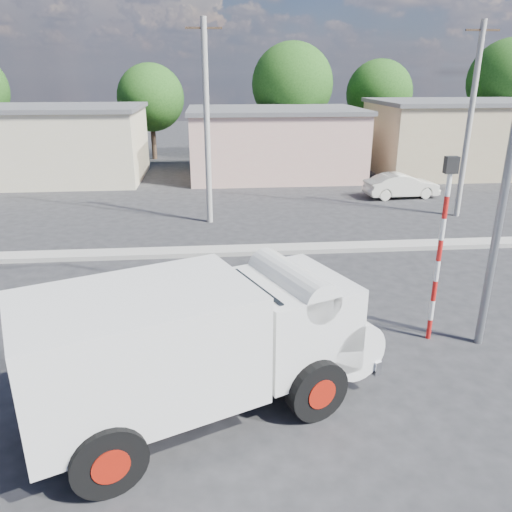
{
  "coord_description": "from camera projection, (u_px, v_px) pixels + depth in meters",
  "views": [
    {
      "loc": [
        -1.9,
        -8.69,
        6.03
      ],
      "look_at": [
        -0.74,
        4.07,
        1.3
      ],
      "focal_mm": 35.0,
      "sensor_mm": 36.0,
      "label": 1
    }
  ],
  "objects": [
    {
      "name": "cyclist",
      "position": [
        295.0,
        327.0,
        10.66
      ],
      "size": [
        0.66,
        0.78,
        1.81
      ],
      "primitive_type": "imported",
      "rotation": [
        0.0,
        0.0,
        1.15
      ],
      "color": "white",
      "rests_on": "ground"
    },
    {
      "name": "ground_plane",
      "position": [
        309.0,
        381.0,
        10.36
      ],
      "size": [
        120.0,
        120.0,
        0.0
      ],
      "primitive_type": "plane",
      "color": "#252527",
      "rests_on": "ground"
    },
    {
      "name": "median",
      "position": [
        267.0,
        250.0,
        17.81
      ],
      "size": [
        40.0,
        0.8,
        0.16
      ],
      "primitive_type": "cube",
      "color": "#99968E",
      "rests_on": "ground"
    },
    {
      "name": "traffic_pole",
      "position": [
        442.0,
        236.0,
        11.14
      ],
      "size": [
        0.28,
        0.18,
        4.36
      ],
      "color": "red",
      "rests_on": "ground"
    },
    {
      "name": "truck",
      "position": [
        207.0,
        341.0,
        9.0
      ],
      "size": [
        6.82,
        4.6,
        2.65
      ],
      "rotation": [
        0.0,
        0.0,
        0.4
      ],
      "color": "black",
      "rests_on": "ground"
    },
    {
      "name": "tree_row",
      "position": [
        338.0,
        88.0,
        35.94
      ],
      "size": [
        51.24,
        7.43,
        8.42
      ],
      "color": "#38281E",
      "rests_on": "ground"
    },
    {
      "name": "car_cream",
      "position": [
        401.0,
        186.0,
        25.38
      ],
      "size": [
        3.82,
        1.65,
        1.22
      ],
      "primitive_type": "imported",
      "rotation": [
        0.0,
        0.0,
        1.67
      ],
      "color": "white",
      "rests_on": "ground"
    },
    {
      "name": "streetlight",
      "position": [
        508.0,
        128.0,
        10.12
      ],
      "size": [
        2.34,
        0.22,
        9.0
      ],
      "color": "slate",
      "rests_on": "ground"
    },
    {
      "name": "utility_poles",
      "position": [
        335.0,
        123.0,
        20.44
      ],
      "size": [
        35.4,
        0.24,
        8.0
      ],
      "color": "#99968E",
      "rests_on": "ground"
    },
    {
      "name": "building_row",
      "position": [
        259.0,
        141.0,
        30.27
      ],
      "size": [
        37.8,
        7.3,
        4.44
      ],
      "color": "beige",
      "rests_on": "ground"
    },
    {
      "name": "bicycle",
      "position": [
        294.0,
        346.0,
        10.81
      ],
      "size": [
        1.85,
        1.27,
        0.92
      ],
      "primitive_type": "imported",
      "rotation": [
        0.0,
        0.0,
        1.15
      ],
      "color": "black",
      "rests_on": "ground"
    }
  ]
}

